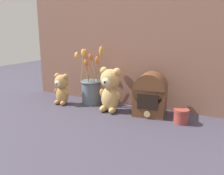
{
  "coord_description": "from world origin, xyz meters",
  "views": [
    {
      "loc": [
        0.58,
        -1.12,
        0.44
      ],
      "look_at": [
        0.0,
        0.02,
        0.13
      ],
      "focal_mm": 38.0,
      "sensor_mm": 36.0,
      "label": 1
    }
  ],
  "objects": [
    {
      "name": "teddy_bear_large",
      "position": [
        0.0,
        -0.0,
        0.13
      ],
      "size": [
        0.13,
        0.13,
        0.25
      ],
      "color": "tan",
      "rests_on": "ground"
    },
    {
      "name": "decorative_tin_tall",
      "position": [
        0.39,
        -0.0,
        0.04
      ],
      "size": [
        0.07,
        0.07,
        0.07
      ],
      "color": "#993D33",
      "rests_on": "ground"
    },
    {
      "name": "teddy_bear_medium",
      "position": [
        -0.32,
        -0.02,
        0.1
      ],
      "size": [
        0.1,
        0.1,
        0.19
      ],
      "color": "tan",
      "rests_on": "ground"
    },
    {
      "name": "vintage_radio",
      "position": [
        0.21,
        0.04,
        0.11
      ],
      "size": [
        0.18,
        0.15,
        0.23
      ],
      "color": "brown",
      "rests_on": "ground"
    },
    {
      "name": "backdrop_wall",
      "position": [
        0.0,
        0.17,
        0.38
      ],
      "size": [
        1.29,
        0.02,
        0.76
      ],
      "color": "#845B4C",
      "rests_on": "ground"
    },
    {
      "name": "flower_vase",
      "position": [
        -0.17,
        0.07,
        0.1
      ],
      "size": [
        0.17,
        0.15,
        0.35
      ],
      "color": "slate",
      "rests_on": "ground"
    },
    {
      "name": "ground_plane",
      "position": [
        0.0,
        0.0,
        0.0
      ],
      "size": [
        4.0,
        4.0,
        0.0
      ],
      "primitive_type": "plane",
      "color": "#3D3847"
    }
  ]
}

